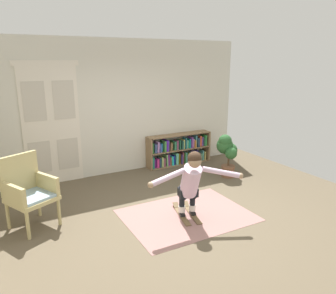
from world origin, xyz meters
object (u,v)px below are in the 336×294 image
at_px(potted_plant, 227,150).
at_px(person_skier, 191,180).
at_px(wicker_chair, 28,190).
at_px(skis_pair, 186,213).
at_px(bookshelf, 178,151).

xyz_separation_m(potted_plant, person_skier, (-1.78, -1.34, 0.11)).
xyz_separation_m(wicker_chair, skis_pair, (2.27, -0.84, -0.56)).
xyz_separation_m(bookshelf, wicker_chair, (-3.50, -1.53, 0.25)).
distance_m(wicker_chair, skis_pair, 2.48).
bearing_deg(person_skier, bookshelf, 63.47).
relative_size(potted_plant, person_skier, 0.64).
height_order(bookshelf, person_skier, person_skier).
bearing_deg(skis_pair, potted_plant, 33.56).
xyz_separation_m(bookshelf, skis_pair, (-1.23, -2.37, -0.31)).
height_order(wicker_chair, potted_plant, wicker_chair).
distance_m(bookshelf, person_skier, 2.89).
height_order(bookshelf, skis_pair, bookshelf).
relative_size(potted_plant, skis_pair, 1.17).
xyz_separation_m(skis_pair, person_skier, (-0.05, -0.19, 0.66)).
bearing_deg(potted_plant, skis_pair, -146.44).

